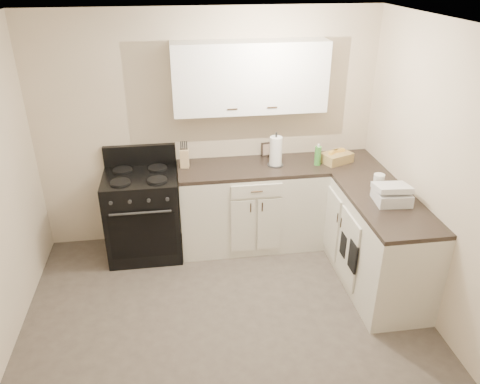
{
  "coord_description": "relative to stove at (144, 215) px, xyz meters",
  "views": [
    {
      "loc": [
        -0.36,
        -2.95,
        2.91
      ],
      "look_at": [
        0.21,
        0.85,
        0.97
      ],
      "focal_mm": 35.0,
      "sensor_mm": 36.0,
      "label": 1
    }
  ],
  "objects": [
    {
      "name": "floor",
      "position": [
        0.74,
        -1.48,
        -0.46
      ],
      "size": [
        3.6,
        3.6,
        0.0
      ],
      "primitive_type": "plane",
      "color": "#473F38",
      "rests_on": "ground"
    },
    {
      "name": "ceiling",
      "position": [
        0.74,
        -1.48,
        2.04
      ],
      "size": [
        3.6,
        3.6,
        0.0
      ],
      "primitive_type": "plane",
      "color": "white",
      "rests_on": "wall_back"
    },
    {
      "name": "wall_back",
      "position": [
        0.74,
        0.32,
        0.79
      ],
      "size": [
        3.6,
        0.0,
        3.6
      ],
      "primitive_type": "plane",
      "rotation": [
        1.57,
        0.0,
        0.0
      ],
      "color": "beige",
      "rests_on": "ground"
    },
    {
      "name": "wall_right",
      "position": [
        2.54,
        -1.48,
        0.79
      ],
      "size": [
        0.0,
        3.6,
        3.6
      ],
      "primitive_type": "plane",
      "rotation": [
        1.57,
        0.0,
        -1.57
      ],
      "color": "beige",
      "rests_on": "ground"
    },
    {
      "name": "base_cabinets_back",
      "position": [
        1.16,
        0.02,
        -0.01
      ],
      "size": [
        1.55,
        0.6,
        0.9
      ],
      "primitive_type": "cube",
      "color": "silver",
      "rests_on": "floor"
    },
    {
      "name": "base_cabinets_right",
      "position": [
        2.24,
        -0.63,
        -0.01
      ],
      "size": [
        0.6,
        1.9,
        0.9
      ],
      "primitive_type": "cube",
      "color": "silver",
      "rests_on": "floor"
    },
    {
      "name": "countertop_back",
      "position": [
        1.16,
        0.02,
        0.46
      ],
      "size": [
        1.55,
        0.6,
        0.04
      ],
      "primitive_type": "cube",
      "color": "black",
      "rests_on": "base_cabinets_back"
    },
    {
      "name": "countertop_right",
      "position": [
        2.24,
        -0.63,
        0.46
      ],
      "size": [
        0.6,
        1.9,
        0.04
      ],
      "primitive_type": "cube",
      "color": "black",
      "rests_on": "base_cabinets_right"
    },
    {
      "name": "upper_cabinets",
      "position": [
        1.16,
        0.18,
        1.38
      ],
      "size": [
        1.55,
        0.3,
        0.7
      ],
      "primitive_type": "cube",
      "color": "white",
      "rests_on": "wall_back"
    },
    {
      "name": "stove",
      "position": [
        0.0,
        0.0,
        0.0
      ],
      "size": [
        0.76,
        0.65,
        0.92
      ],
      "primitive_type": "cube",
      "color": "black",
      "rests_on": "floor"
    },
    {
      "name": "knife_block",
      "position": [
        0.47,
        0.1,
        0.58
      ],
      "size": [
        0.1,
        0.09,
        0.19
      ],
      "primitive_type": "cube",
      "rotation": [
        0.0,
        0.0,
        -0.13
      ],
      "color": "tan",
      "rests_on": "countertop_back"
    },
    {
      "name": "paper_towel",
      "position": [
        1.41,
        0.02,
        0.64
      ],
      "size": [
        0.16,
        0.16,
        0.31
      ],
      "primitive_type": "cylinder",
      "rotation": [
        0.0,
        0.0,
        -0.32
      ],
      "color": "white",
      "rests_on": "countertop_back"
    },
    {
      "name": "soap_bottle",
      "position": [
        1.86,
        -0.04,
        0.58
      ],
      "size": [
        0.08,
        0.08,
        0.2
      ],
      "primitive_type": "cylinder",
      "rotation": [
        0.0,
        0.0,
        0.29
      ],
      "color": "green",
      "rests_on": "countertop_back"
    },
    {
      "name": "picture_frame",
      "position": [
        1.38,
        0.28,
        0.56
      ],
      "size": [
        0.13,
        0.06,
        0.16
      ],
      "primitive_type": "cube",
      "rotation": [
        -0.14,
        0.0,
        0.15
      ],
      "color": "black",
      "rests_on": "countertop_back"
    },
    {
      "name": "wicker_basket",
      "position": [
        2.08,
        0.0,
        0.53
      ],
      "size": [
        0.37,
        0.31,
        0.1
      ],
      "primitive_type": "cube",
      "rotation": [
        0.0,
        0.0,
        0.41
      ],
      "color": "tan",
      "rests_on": "countertop_right"
    },
    {
      "name": "countertop_grill",
      "position": [
        2.27,
        -0.95,
        0.53
      ],
      "size": [
        0.32,
        0.3,
        0.11
      ],
      "primitive_type": "cube",
      "rotation": [
        0.0,
        0.0,
        -0.08
      ],
      "color": "silver",
      "rests_on": "countertop_right"
    },
    {
      "name": "glass_jar",
      "position": [
        2.24,
        -0.72,
        0.56
      ],
      "size": [
        0.13,
        0.13,
        0.17
      ],
      "primitive_type": "cylinder",
      "rotation": [
        0.0,
        0.0,
        0.31
      ],
      "color": "silver",
      "rests_on": "countertop_right"
    },
    {
      "name": "oven_mitt_near",
      "position": [
        1.91,
        -1.08,
        0.01
      ],
      "size": [
        0.02,
        0.16,
        0.29
      ],
      "primitive_type": "cube",
      "color": "black",
      "rests_on": "base_cabinets_right"
    },
    {
      "name": "oven_mitt_far",
      "position": [
        1.91,
        -0.84,
        -0.02
      ],
      "size": [
        0.02,
        0.13,
        0.23
      ],
      "primitive_type": "cube",
      "color": "black",
      "rests_on": "base_cabinets_right"
    }
  ]
}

